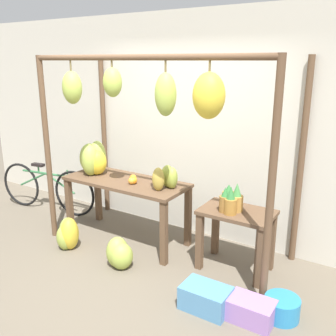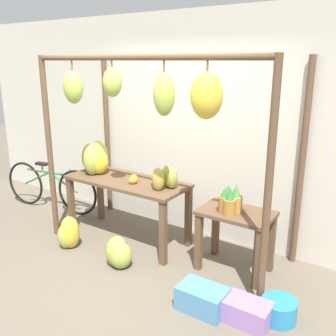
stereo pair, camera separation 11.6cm
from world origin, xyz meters
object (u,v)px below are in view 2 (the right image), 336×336
object	(u,v)px
blue_bucket	(279,310)
papaya_pile	(167,178)
banana_pile_ground_right	(119,253)
fruit_crate_purple	(248,312)
banana_pile_ground_left	(69,233)
banana_pile_on_table	(95,159)
pineapple_cluster	(230,201)
orange_pile	(134,180)
parked_bicycle	(50,187)
fruit_crate_white	(202,299)

from	to	relation	value
blue_bucket	papaya_pile	bearing A→B (deg)	162.23
banana_pile_ground_right	fruit_crate_purple	xyz separation A→B (m)	(1.54, -0.07, -0.06)
banana_pile_ground_left	banana_pile_ground_right	bearing A→B (deg)	-0.93
banana_pile_on_table	pineapple_cluster	size ratio (longest dim) A/B	1.51
orange_pile	pineapple_cluster	distance (m)	1.23
blue_bucket	fruit_crate_purple	bearing A→B (deg)	-139.12
banana_pile_ground_left	fruit_crate_purple	world-z (taller)	banana_pile_ground_left
pineapple_cluster	banana_pile_ground_left	bearing A→B (deg)	-161.84
pineapple_cluster	banana_pile_ground_left	size ratio (longest dim) A/B	0.76
banana_pile_ground_left	papaya_pile	world-z (taller)	papaya_pile
parked_bicycle	papaya_pile	size ratio (longest dim) A/B	5.05
pineapple_cluster	blue_bucket	size ratio (longest dim) A/B	0.98
banana_pile_on_table	papaya_pile	size ratio (longest dim) A/B	1.38
pineapple_cluster	banana_pile_ground_left	world-z (taller)	pineapple_cluster
pineapple_cluster	papaya_pile	distance (m)	0.79
pineapple_cluster	fruit_crate_white	distance (m)	1.03
pineapple_cluster	fruit_crate_white	size ratio (longest dim) A/B	0.69
banana_pile_on_table	papaya_pile	xyz separation A→B (m)	(1.11, 0.02, -0.06)
fruit_crate_white	banana_pile_on_table	bearing A→B (deg)	160.26
banana_pile_on_table	fruit_crate_purple	distance (m)	2.65
orange_pile	banana_pile_ground_left	distance (m)	1.03
fruit_crate_white	fruit_crate_purple	distance (m)	0.42
banana_pile_ground_left	fruit_crate_white	size ratio (longest dim) A/B	0.91
banana_pile_on_table	pineapple_cluster	distance (m)	1.90
parked_bicycle	papaya_pile	bearing A→B (deg)	-2.59
banana_pile_on_table	papaya_pile	distance (m)	1.11
banana_pile_ground_right	blue_bucket	size ratio (longest dim) A/B	1.27
papaya_pile	banana_pile_ground_right	bearing A→B (deg)	-112.16
orange_pile	papaya_pile	size ratio (longest dim) A/B	0.52
blue_bucket	fruit_crate_white	bearing A→B (deg)	-158.24
pineapple_cluster	blue_bucket	xyz separation A→B (m)	(0.74, -0.50, -0.71)
pineapple_cluster	parked_bicycle	size ratio (longest dim) A/B	0.18
orange_pile	banana_pile_ground_right	bearing A→B (deg)	-69.40
orange_pile	pineapple_cluster	world-z (taller)	pineapple_cluster
blue_bucket	parked_bicycle	xyz separation A→B (m)	(-3.74, 0.59, 0.26)
banana_pile_on_table	fruit_crate_white	xyz separation A→B (m)	(2.00, -0.72, -0.87)
orange_pile	banana_pile_ground_left	world-z (taller)	orange_pile
orange_pile	blue_bucket	size ratio (longest dim) A/B	0.56
pineapple_cluster	banana_pile_ground_right	xyz separation A→B (m)	(-1.02, -0.61, -0.64)
banana_pile_on_table	orange_pile	bearing A→B (deg)	-3.54
banana_pile_ground_right	papaya_pile	distance (m)	1.00
papaya_pile	blue_bucket	bearing A→B (deg)	-17.77
banana_pile_ground_right	fruit_crate_purple	distance (m)	1.55
fruit_crate_white	papaya_pile	size ratio (longest dim) A/B	1.32
blue_bucket	papaya_pile	distance (m)	1.79
banana_pile_ground_right	fruit_crate_white	xyz separation A→B (m)	(1.13, -0.14, -0.05)
banana_pile_ground_right	parked_bicycle	world-z (taller)	parked_bicycle
pineapple_cluster	fruit_crate_purple	bearing A→B (deg)	-52.67
banana_pile_on_table	papaya_pile	bearing A→B (deg)	0.97
fruit_crate_purple	pineapple_cluster	bearing A→B (deg)	127.33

